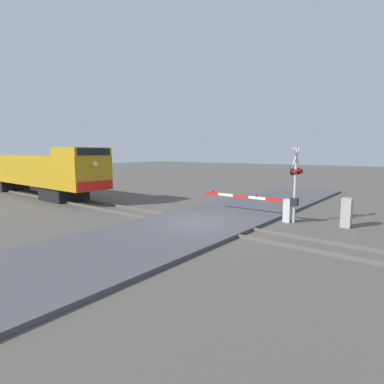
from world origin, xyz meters
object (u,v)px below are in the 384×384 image
at_px(crossing_gate, 274,205).
at_px(locomotive, 33,171).
at_px(crossing_signal, 296,177).
at_px(utility_cabinet, 347,213).

bearing_deg(crossing_gate, locomotive, 99.57).
distance_m(crossing_signal, crossing_gate, 1.93).
relative_size(locomotive, crossing_signal, 4.89).
xyz_separation_m(locomotive, utility_cabinet, (4.22, -23.94, -1.38)).
height_order(crossing_gate, utility_cabinet, utility_cabinet).
height_order(locomotive, crossing_gate, locomotive).
distance_m(locomotive, crossing_gate, 20.85).
distance_m(locomotive, crossing_signal, 21.90).
xyz_separation_m(crossing_gate, utility_cabinet, (0.76, -3.42, -0.11)).
bearing_deg(crossing_signal, crossing_gate, 92.21).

